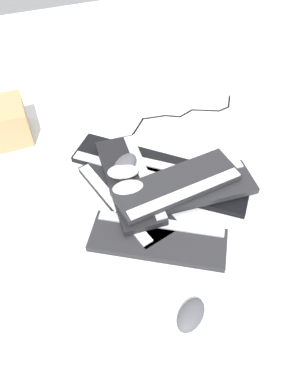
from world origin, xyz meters
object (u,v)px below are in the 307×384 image
object	(u,v)px
keyboard_0	(131,161)
mouse_0	(191,315)
mouse_3	(125,164)
cardboard_box	(1,123)
mouse_1	(128,188)
keyboard_3	(188,186)
keyboard_4	(130,180)
keyboard_2	(158,239)
keyboard_5	(192,188)
keyboard_6	(178,185)
mouse_2	(123,172)
keyboard_1	(126,198)

from	to	relation	value
keyboard_0	mouse_0	size ratio (longest dim) A/B	3.94
mouse_3	cardboard_box	distance (m)	0.55
keyboard_0	mouse_1	bearing A→B (deg)	160.51
keyboard_3	mouse_1	size ratio (longest dim) A/B	4.01
keyboard_4	keyboard_2	bearing A→B (deg)	-176.01
mouse_1	keyboard_5	bearing A→B (deg)	172.24
keyboard_0	keyboard_6	size ratio (longest dim) A/B	0.95
mouse_3	cardboard_box	world-z (taller)	cardboard_box
mouse_3	keyboard_2	bearing A→B (deg)	52.14
keyboard_4	mouse_0	distance (m)	0.52
cardboard_box	mouse_2	bearing A→B (deg)	-137.72
keyboard_0	cardboard_box	bearing A→B (deg)	54.21
keyboard_2	keyboard_3	world-z (taller)	same
keyboard_1	keyboard_6	distance (m)	0.19
mouse_2	mouse_3	size ratio (longest dim) A/B	1.00
mouse_0	mouse_3	size ratio (longest dim) A/B	1.00
keyboard_0	keyboard_6	bearing A→B (deg)	-155.07
keyboard_5	mouse_0	bearing A→B (deg)	156.22
keyboard_2	mouse_2	size ratio (longest dim) A/B	4.15
keyboard_0	keyboard_2	distance (m)	0.37
keyboard_2	mouse_0	size ratio (longest dim) A/B	4.15
keyboard_6	cardboard_box	world-z (taller)	cardboard_box
keyboard_4	keyboard_0	bearing A→B (deg)	-19.04
keyboard_3	mouse_3	distance (m)	0.24
keyboard_6	mouse_3	distance (m)	0.21
keyboard_1	keyboard_5	world-z (taller)	keyboard_5
keyboard_5	mouse_1	bearing A→B (deg)	78.09
mouse_1	mouse_3	bearing A→B (deg)	-97.88
keyboard_1	keyboard_6	size ratio (longest dim) A/B	1.02
keyboard_1	cardboard_box	world-z (taller)	cardboard_box
keyboard_4	mouse_2	bearing A→B (deg)	51.64
keyboard_6	mouse_1	size ratio (longest dim) A/B	4.15
keyboard_3	keyboard_6	size ratio (longest dim) A/B	0.97
mouse_2	cardboard_box	size ratio (longest dim) A/B	0.54
mouse_0	mouse_2	distance (m)	0.54
keyboard_1	keyboard_3	bearing A→B (deg)	-95.67
keyboard_1	mouse_1	bearing A→B (deg)	-163.14
keyboard_1	keyboard_5	size ratio (longest dim) A/B	1.04
keyboard_4	mouse_1	xyz separation A→B (m)	(-0.06, 0.02, 0.04)
mouse_1	mouse_3	xyz separation A→B (m)	(0.11, -0.02, 0.00)
keyboard_5	mouse_1	world-z (taller)	mouse_1
keyboard_1	keyboard_4	bearing A→B (deg)	-29.63
mouse_0	cardboard_box	size ratio (longest dim) A/B	0.54
keyboard_4	mouse_1	distance (m)	0.08
keyboard_0	mouse_1	xyz separation A→B (m)	(-0.18, 0.06, 0.07)
keyboard_0	keyboard_1	size ratio (longest dim) A/B	0.93
keyboard_2	mouse_2	xyz separation A→B (m)	(0.27, 0.04, 0.07)
keyboard_4	keyboard_1	bearing A→B (deg)	150.37
keyboard_4	keyboard_5	xyz separation A→B (m)	(-0.11, -0.20, 0.00)
keyboard_0	keyboard_1	xyz separation A→B (m)	(-0.17, 0.07, 0.00)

